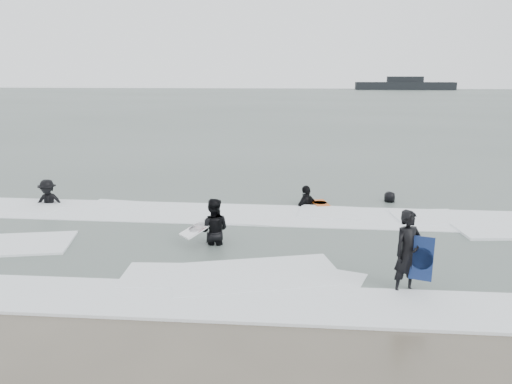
# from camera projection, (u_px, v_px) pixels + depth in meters

# --- Properties ---
(ground) EXTENTS (320.00, 320.00, 0.00)m
(ground) POSITION_uv_depth(u_px,v_px,m) (233.00, 291.00, 11.11)
(ground) COLOR brown
(ground) RESTS_ON ground
(sea) EXTENTS (320.00, 320.00, 0.00)m
(sea) POSITION_uv_depth(u_px,v_px,m) (300.00, 101.00, 88.52)
(sea) COLOR #47544C
(sea) RESTS_ON ground
(surfer_centre) EXTENTS (0.83, 0.73, 1.90)m
(surfer_centre) POSITION_uv_depth(u_px,v_px,m) (405.00, 292.00, 11.07)
(surfer_centre) COLOR black
(surfer_centre) RESTS_ON ground
(surfer_wading) EXTENTS (0.96, 0.76, 1.90)m
(surfer_wading) POSITION_uv_depth(u_px,v_px,m) (214.00, 245.00, 14.14)
(surfer_wading) COLOR black
(surfer_wading) RESTS_ON ground
(surfer_breaker) EXTENTS (1.24, 0.79, 1.82)m
(surfer_breaker) POSITION_uv_depth(u_px,v_px,m) (49.00, 205.00, 18.38)
(surfer_breaker) COLOR black
(surfer_breaker) RESTS_ON ground
(surfer_right_near) EXTENTS (1.08, 1.18, 1.94)m
(surfer_right_near) POSITION_uv_depth(u_px,v_px,m) (306.00, 206.00, 18.26)
(surfer_right_near) COLOR black
(surfer_right_near) RESTS_ON ground
(surfer_right_far) EXTENTS (0.89, 0.70, 1.61)m
(surfer_right_far) POSITION_uv_depth(u_px,v_px,m) (389.00, 203.00, 18.68)
(surfer_right_far) COLOR black
(surfer_right_far) RESTS_ON ground
(surf_foam) EXTENTS (30.03, 9.06, 0.09)m
(surf_foam) POSITION_uv_depth(u_px,v_px,m) (251.00, 237.00, 14.68)
(surf_foam) COLOR white
(surf_foam) RESTS_ON ground
(bodyboards) EXTENTS (6.25, 8.06, 1.25)m
(bodyboards) POSITION_uv_depth(u_px,v_px,m) (305.00, 225.00, 14.32)
(bodyboards) COLOR #101F4D
(bodyboards) RESTS_ON ground
(vessel_horizon) EXTENTS (29.44, 5.26, 4.00)m
(vessel_horizon) POSITION_uv_depth(u_px,v_px,m) (405.00, 85.00, 151.87)
(vessel_horizon) COLOR black
(vessel_horizon) RESTS_ON ground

